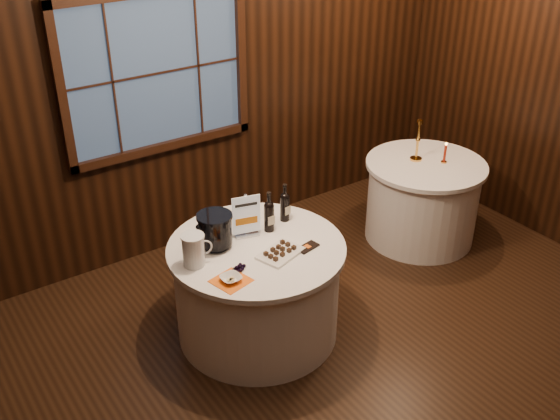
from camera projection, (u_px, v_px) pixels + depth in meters
ground at (340, 412)px, 4.31m from camera, size 6.00×6.00×0.00m
back_wall at (157, 85)px, 5.33m from camera, size 6.00×0.10×3.00m
main_table at (257, 290)px, 4.83m from camera, size 1.28×1.28×0.77m
side_table at (422, 200)px, 6.03m from camera, size 1.08×1.08×0.77m
sign_stand at (246, 222)px, 4.71m from camera, size 0.20×0.14×0.34m
port_bottle_left at (269, 214)px, 4.77m from camera, size 0.08×0.08×0.32m
port_bottle_right at (285, 205)px, 4.90m from camera, size 0.07×0.08×0.30m
ice_bucket at (215, 230)px, 4.57m from camera, size 0.25×0.25×0.26m
chocolate_plate at (280, 252)px, 4.54m from camera, size 0.36×0.30×0.05m
chocolate_box at (308, 247)px, 4.62m from camera, size 0.18×0.11×0.01m
grape_bunch at (240, 268)px, 4.37m from camera, size 0.17×0.09×0.04m
glass_pitcher at (194, 250)px, 4.39m from camera, size 0.21×0.16×0.23m
orange_napkin at (231, 281)px, 4.27m from camera, size 0.26×0.26×0.00m
cracker_bowl at (231, 278)px, 4.26m from camera, size 0.14×0.14×0.03m
brass_candlestick at (417, 146)px, 5.84m from camera, size 0.11×0.11×0.38m
red_candle at (445, 155)px, 5.81m from camera, size 0.05×0.05×0.19m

